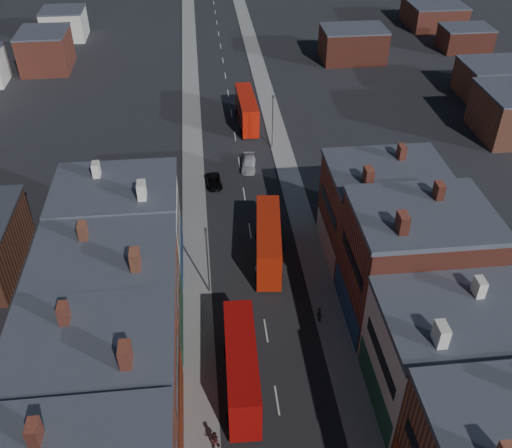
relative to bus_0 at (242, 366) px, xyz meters
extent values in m
cube|color=gray|center=(-3.65, 32.23, -2.58)|extent=(3.00, 200.00, 0.12)
cube|color=gray|center=(9.35, 32.23, -2.58)|extent=(3.00, 200.00, 0.12)
cylinder|color=slate|center=(-2.35, 12.23, 1.36)|extent=(0.16, 0.16, 8.00)
cube|color=slate|center=(-2.35, 12.23, 5.36)|extent=(0.25, 0.70, 0.25)
cylinder|color=slate|center=(8.05, 42.23, 1.36)|extent=(0.16, 0.16, 8.00)
cube|color=slate|center=(8.05, 42.23, 5.36)|extent=(0.25, 0.70, 0.25)
cube|color=#A00B09|center=(0.00, 0.00, -0.01)|extent=(2.88, 11.39, 4.53)
cube|color=black|center=(0.00, 0.00, -0.89)|extent=(2.91, 10.48, 0.93)
cube|color=black|center=(0.00, 0.00, 1.07)|extent=(2.91, 10.48, 0.93)
cylinder|color=black|center=(-1.38, -3.59, -2.12)|extent=(0.34, 1.04, 1.03)
cylinder|color=black|center=(1.19, -3.66, -2.12)|extent=(0.34, 1.04, 1.03)
cylinder|color=black|center=(-1.19, 3.66, -2.12)|extent=(0.34, 1.04, 1.03)
cylinder|color=black|center=(1.38, 3.59, -2.12)|extent=(0.34, 1.04, 1.03)
cube|color=red|center=(4.35, 16.80, -0.03)|extent=(3.72, 11.45, 4.50)
cube|color=black|center=(4.35, 16.80, -0.90)|extent=(3.69, 10.56, 0.92)
cube|color=black|center=(4.35, 16.80, 1.04)|extent=(3.69, 10.56, 0.92)
cylinder|color=black|center=(2.70, 13.36, -2.13)|extent=(0.41, 1.05, 1.02)
cylinder|color=black|center=(5.24, 13.09, -2.13)|extent=(0.41, 1.05, 1.02)
cylinder|color=black|center=(3.46, 20.51, -2.13)|extent=(0.41, 1.05, 1.02)
cylinder|color=black|center=(6.00, 20.25, -2.13)|extent=(0.41, 1.05, 1.02)
cube|color=#B61608|center=(5.02, 50.00, -0.09)|extent=(2.81, 11.06, 4.40)
cube|color=black|center=(5.02, 50.00, -0.94)|extent=(2.84, 10.18, 0.90)
cube|color=black|center=(5.02, 50.00, 0.96)|extent=(2.84, 10.18, 0.90)
cylinder|color=black|center=(3.87, 46.45, -2.14)|extent=(0.33, 1.01, 1.00)
cylinder|color=black|center=(6.37, 46.52, -2.14)|extent=(0.33, 1.01, 1.00)
cylinder|color=black|center=(3.67, 53.48, -2.14)|extent=(0.33, 1.01, 1.00)
cylinder|color=black|center=(6.17, 53.55, -2.14)|extent=(0.33, 1.01, 1.00)
imported|color=black|center=(-0.95, 32.78, -2.06)|extent=(2.18, 4.24, 1.15)
imported|color=silver|center=(4.05, 36.67, -1.96)|extent=(2.44, 4.85, 1.35)
imported|color=#3C1818|center=(-2.65, -5.60, -1.65)|extent=(0.91, 0.59, 1.74)
imported|color=#59534C|center=(8.15, 6.96, -1.65)|extent=(0.63, 1.08, 1.73)
camera|label=1|loc=(-2.07, -31.44, 38.42)|focal=40.00mm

